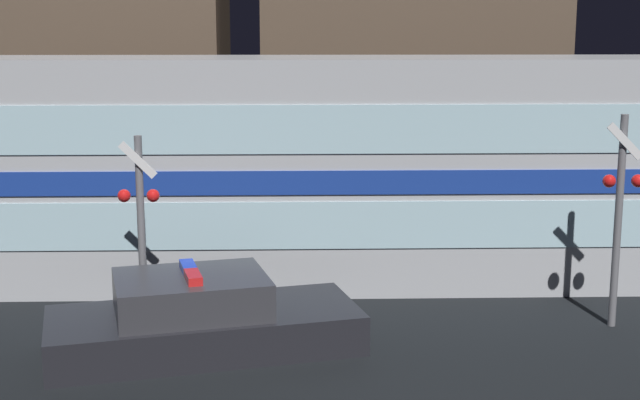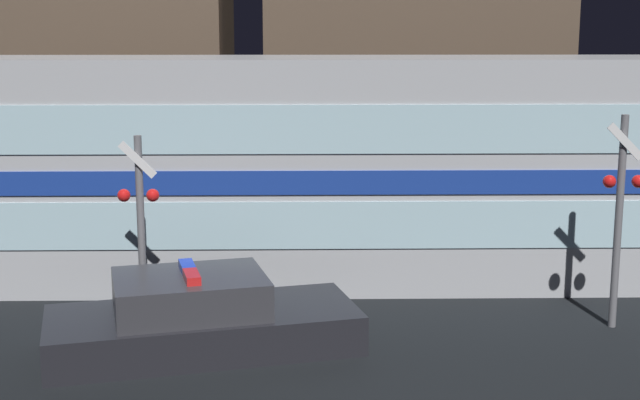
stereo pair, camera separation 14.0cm
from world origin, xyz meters
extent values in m
cube|color=#B7BABF|center=(0.97, 8.89, 2.05)|extent=(18.23, 2.88, 4.11)
cube|color=#193899|center=(0.97, 7.43, 2.05)|extent=(17.86, 0.03, 0.41)
cube|color=silver|center=(0.97, 7.43, 1.31)|extent=(17.32, 0.02, 0.82)
cube|color=silver|center=(0.97, 7.43, 2.96)|extent=(17.32, 0.02, 0.82)
cube|color=black|center=(-2.51, 5.04, 0.29)|extent=(4.78, 2.86, 0.58)
cube|color=#333338|center=(-2.68, 5.00, 0.85)|extent=(2.47, 2.09, 0.54)
cube|color=red|center=(-2.62, 4.73, 1.18)|extent=(0.33, 0.58, 0.12)
cube|color=blue|center=(-2.75, 5.26, 1.18)|extent=(0.33, 0.58, 0.12)
cylinder|color=slate|center=(3.81, 5.93, 1.67)|extent=(0.12, 0.12, 3.34)
sphere|color=red|center=(3.59, 5.81, 2.34)|extent=(0.20, 0.20, 0.20)
sphere|color=red|center=(4.03, 5.81, 2.34)|extent=(0.20, 0.20, 0.20)
cube|color=white|center=(3.81, 5.85, 2.94)|extent=(0.58, 0.03, 0.58)
cylinder|color=slate|center=(-3.56, 6.14, 1.51)|extent=(0.12, 0.12, 3.02)
sphere|color=red|center=(-3.78, 6.02, 2.11)|extent=(0.20, 0.20, 0.20)
sphere|color=red|center=(-3.34, 6.02, 2.11)|extent=(0.20, 0.20, 0.20)
cube|color=white|center=(-3.56, 6.06, 2.65)|extent=(0.58, 0.03, 0.58)
cube|color=brown|center=(-6.47, 15.56, 4.43)|extent=(7.03, 4.49, 8.85)
cube|color=brown|center=(1.81, 17.80, 4.05)|extent=(7.63, 6.90, 8.11)
camera|label=1|loc=(-1.18, -7.37, 4.61)|focal=50.00mm
camera|label=2|loc=(-1.04, -7.37, 4.61)|focal=50.00mm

